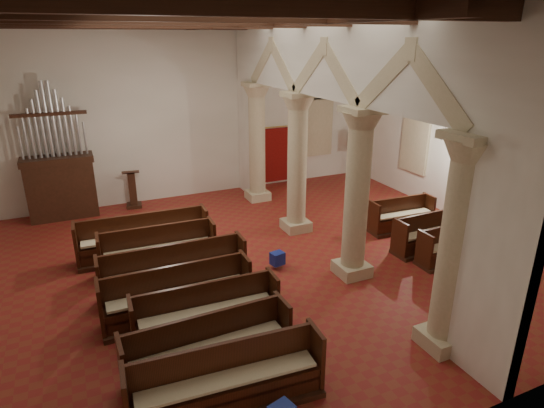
{
  "coord_description": "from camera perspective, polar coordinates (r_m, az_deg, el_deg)",
  "views": [
    {
      "loc": [
        -4.02,
        -9.68,
        5.49
      ],
      "look_at": [
        0.56,
        0.5,
        1.35
      ],
      "focal_mm": 30.0,
      "sensor_mm": 36.0,
      "label": 1
    }
  ],
  "objects": [
    {
      "name": "hymnal_box_c",
      "position": [
        11.45,
        0.68,
        -6.84
      ],
      "size": [
        0.37,
        0.32,
        0.32
      ],
      "primitive_type": "cube",
      "rotation": [
        0.0,
        0.0,
        0.2
      ],
      "color": "#16419A",
      "rests_on": "floor"
    },
    {
      "name": "pipe_organ",
      "position": [
        15.74,
        -25.11,
        3.21
      ],
      "size": [
        2.1,
        0.85,
        4.4
      ],
      "color": "#3B1E12",
      "rests_on": "floor"
    },
    {
      "name": "nave_pew_5",
      "position": [
        11.65,
        -13.98,
        -6.38
      ],
      "size": [
        2.82,
        0.87,
        1.12
      ],
      "rotation": [
        0.0,
        0.0,
        -0.04
      ],
      "color": "#3B1E12",
      "rests_on": "floor"
    },
    {
      "name": "window_right_a",
      "position": [
        14.1,
        28.33,
        4.39
      ],
      "size": [
        0.03,
        1.0,
        2.2
      ],
      "primitive_type": "cube",
      "color": "#3A836B",
      "rests_on": "wall_right"
    },
    {
      "name": "aisle_pew_0",
      "position": [
        12.56,
        21.43,
        -5.46
      ],
      "size": [
        1.8,
        0.64,
        0.97
      ],
      "rotation": [
        0.0,
        0.0,
        0.0
      ],
      "color": "#3B1E12",
      "rests_on": "floor"
    },
    {
      "name": "nave_pew_1",
      "position": [
        8.23,
        -7.85,
        -18.41
      ],
      "size": [
        2.9,
        0.81,
        1.1
      ],
      "rotation": [
        0.0,
        0.0,
        0.03
      ],
      "color": "#3B1E12",
      "rests_on": "floor"
    },
    {
      "name": "lectern",
      "position": [
        16.04,
        -17.07,
        1.53
      ],
      "size": [
        0.6,
        0.61,
        1.36
      ],
      "rotation": [
        0.0,
        0.0,
        -0.13
      ],
      "color": "#3D2813",
      "rests_on": "floor"
    },
    {
      "name": "ceiling_beams",
      "position": [
        10.49,
        -1.81,
        22.13
      ],
      "size": [
        13.8,
        11.8,
        0.3
      ],
      "primitive_type": null,
      "color": "#3B1E12",
      "rests_on": "wall_back"
    },
    {
      "name": "hymnal_box_b",
      "position": [
        9.48,
        -5.49,
        -13.43
      ],
      "size": [
        0.33,
        0.3,
        0.27
      ],
      "primitive_type": "cube",
      "rotation": [
        0.0,
        0.0,
        -0.34
      ],
      "color": "navy",
      "rests_on": "floor"
    },
    {
      "name": "aisle_pew_2",
      "position": [
        14.13,
        15.89,
        -1.9
      ],
      "size": [
        2.04,
        0.76,
        0.99
      ],
      "rotation": [
        0.0,
        0.0,
        -0.05
      ],
      "color": "#3B1E12",
      "rests_on": "floor"
    },
    {
      "name": "floor",
      "position": [
        11.84,
        -1.5,
        -7.3
      ],
      "size": [
        14.0,
        14.0,
        0.0
      ],
      "primitive_type": "plane",
      "color": "maroon",
      "rests_on": "ground"
    },
    {
      "name": "tube_heater_b",
      "position": [
        8.18,
        -0.94,
        -20.35
      ],
      "size": [
        0.9,
        0.33,
        0.09
      ],
      "primitive_type": "cylinder",
      "rotation": [
        0.0,
        1.57,
        0.27
      ],
      "color": "white",
      "rests_on": "floor"
    },
    {
      "name": "aisle_pew_1",
      "position": [
        13.02,
        18.95,
        -4.13
      ],
      "size": [
        2.05,
        0.72,
        1.02
      ],
      "rotation": [
        0.0,
        0.0,
        0.02
      ],
      "color": "#3B1E12",
      "rests_on": "floor"
    },
    {
      "name": "nave_pew_2",
      "position": [
        9.12,
        -8.12,
        -14.17
      ],
      "size": [
        2.84,
        0.81,
        1.07
      ],
      "rotation": [
        0.0,
        0.0,
        -0.04
      ],
      "color": "#3B1E12",
      "rests_on": "floor"
    },
    {
      "name": "nave_pew_3",
      "position": [
        9.74,
        -11.71,
        -11.88
      ],
      "size": [
        3.05,
        0.77,
        1.11
      ],
      "rotation": [
        0.0,
        0.0,
        -0.01
      ],
      "color": "#3B1E12",
      "rests_on": "floor"
    },
    {
      "name": "dossal_curtain",
      "position": [
        17.85,
        1.47,
        6.31
      ],
      "size": [
        1.8,
        0.07,
        2.17
      ],
      "color": "maroon",
      "rests_on": "floor"
    },
    {
      "name": "processional_banner",
      "position": [
        18.59,
        10.01,
        5.29
      ],
      "size": [
        0.46,
        0.59,
        2.13
      ],
      "rotation": [
        0.0,
        0.0,
        -0.4
      ],
      "color": "#3B1E12",
      "rests_on": "floor"
    },
    {
      "name": "wall_right",
      "position": [
        14.88,
        24.41,
        8.92
      ],
      "size": [
        0.02,
        12.0,
        6.0
      ],
      "primitive_type": "cube",
      "color": "white",
      "rests_on": "floor"
    },
    {
      "name": "nave_pew_4",
      "position": [
        10.61,
        -12.08,
        -9.03
      ],
      "size": [
        3.27,
        0.81,
        1.12
      ],
      "rotation": [
        0.0,
        0.0,
        -0.02
      ],
      "color": "#3B1E12",
      "rests_on": "floor"
    },
    {
      "name": "wall_front",
      "position": [
        6.0,
        21.19,
        -5.67
      ],
      "size": [
        14.0,
        0.02,
        6.0
      ],
      "primitive_type": "cube",
      "color": "white",
      "rests_on": "floor"
    },
    {
      "name": "ceiling",
      "position": [
        10.5,
        -1.82,
        23.11
      ],
      "size": [
        14.0,
        14.0,
        0.0
      ],
      "primitive_type": "plane",
      "rotation": [
        3.14,
        0.0,
        0.0
      ],
      "color": "black",
      "rests_on": "wall_back"
    },
    {
      "name": "nave_pew_0",
      "position": [
        7.63,
        -5.55,
        -22.06
      ],
      "size": [
        3.09,
        0.92,
        1.08
      ],
      "rotation": [
        0.0,
        0.0,
        -0.07
      ],
      "color": "#3B1E12",
      "rests_on": "floor"
    },
    {
      "name": "window_right_b",
      "position": [
        16.74,
        17.67,
        8.06
      ],
      "size": [
        0.03,
        1.0,
        2.2
      ],
      "primitive_type": "cube",
      "color": "#3A836B",
      "rests_on": "wall_right"
    },
    {
      "name": "nave_pew_6",
      "position": [
        12.45,
        -15.71,
        -4.73
      ],
      "size": [
        3.38,
        0.88,
        1.14
      ],
      "rotation": [
        0.0,
        0.0,
        -0.03
      ],
      "color": "#3B1E12",
      "rests_on": "floor"
    },
    {
      "name": "window_back",
      "position": [
        18.37,
        5.7,
        9.93
      ],
      "size": [
        1.0,
        0.03,
        2.2
      ],
      "primitive_type": "cube",
      "color": "#3A836B",
      "rests_on": "wall_back"
    },
    {
      "name": "wall_back",
      "position": [
        16.38,
        -9.93,
        11.3
      ],
      "size": [
        14.0,
        0.02,
        6.0
      ],
      "primitive_type": "cube",
      "color": "white",
      "rests_on": "floor"
    },
    {
      "name": "arcade",
      "position": [
        11.46,
        6.8,
        10.52
      ],
      "size": [
        0.9,
        11.9,
        6.0
      ],
      "color": "beige",
      "rests_on": "floor"
    }
  ]
}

